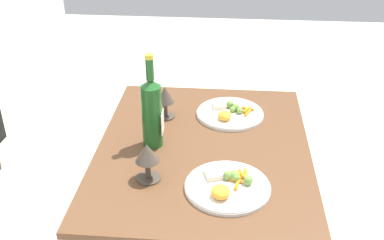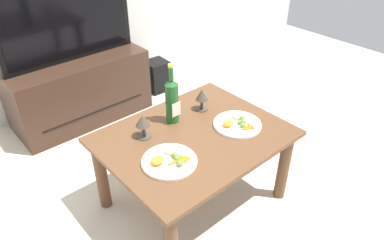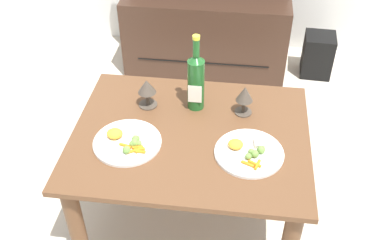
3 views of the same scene
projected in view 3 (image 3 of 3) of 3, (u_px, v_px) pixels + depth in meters
ground_plane at (191, 210)px, 2.26m from camera, size 6.40×6.40×0.00m
dining_table at (190, 150)px, 2.00m from camera, size 1.00×0.79×0.50m
tv_stand at (207, 30)px, 3.13m from camera, size 1.08×0.50×0.53m
floor_speaker at (318, 55)px, 3.11m from camera, size 0.21×0.21×0.29m
wine_bottle at (196, 80)px, 1.99m from camera, size 0.07×0.08×0.36m
goblet_left at (147, 88)px, 2.03m from camera, size 0.08×0.08×0.14m
goblet_right at (245, 96)px, 1.99m from camera, size 0.08×0.08×0.14m
dinner_plate_left at (127, 141)px, 1.88m from camera, size 0.28×0.28×0.05m
dinner_plate_right at (249, 152)px, 1.83m from camera, size 0.28×0.28×0.05m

